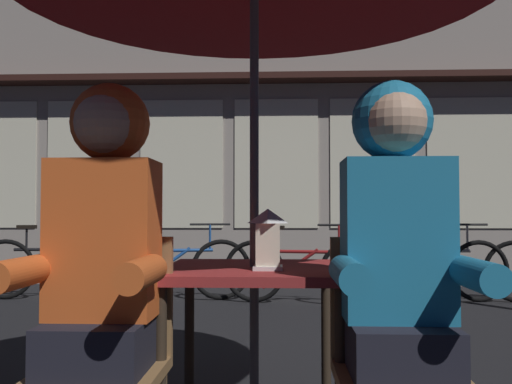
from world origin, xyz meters
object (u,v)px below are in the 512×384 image
(person_left_hooded, at_px, (102,246))
(bicycle_third, at_px, (301,271))
(cafe_table, at_px, (254,292))
(person_right_hooded, at_px, (398,247))
(lantern, at_px, (268,238))
(bicycle_nearest, at_px, (52,267))
(bicycle_fourth, at_px, (431,270))
(bicycle_second, at_px, (174,269))
(chair_right, at_px, (395,355))
(chair_left, at_px, (106,352))

(person_left_hooded, xyz_separation_m, bicycle_third, (0.81, 4.05, -0.50))
(cafe_table, bearing_deg, person_right_hooded, -41.57)
(person_right_hooded, bearing_deg, lantern, 144.05)
(lantern, relative_size, bicycle_nearest, 0.14)
(bicycle_fourth, bearing_deg, bicycle_second, -179.07)
(cafe_table, xyz_separation_m, chair_right, (0.48, -0.37, -0.15))
(cafe_table, relative_size, bicycle_second, 0.45)
(person_right_hooded, distance_m, bicycle_nearest, 5.19)
(cafe_table, xyz_separation_m, chair_left, (-0.48, -0.37, -0.15))
(chair_right, bearing_deg, bicycle_second, 110.26)
(person_right_hooded, height_order, bicycle_second, person_right_hooded)
(chair_left, height_order, chair_right, same)
(chair_right, height_order, bicycle_nearest, chair_right)
(chair_right, relative_size, bicycle_third, 0.52)
(lantern, relative_size, bicycle_fourth, 0.14)
(chair_right, bearing_deg, bicycle_fourth, 73.49)
(bicycle_nearest, height_order, bicycle_second, same)
(person_right_hooded, bearing_deg, chair_left, 176.61)
(lantern, bearing_deg, bicycle_nearest, 121.90)
(chair_left, distance_m, person_right_hooded, 1.03)
(chair_left, bearing_deg, lantern, 24.93)
(bicycle_second, bearing_deg, person_right_hooded, -69.99)
(bicycle_third, bearing_deg, bicycle_fourth, 7.11)
(chair_right, height_order, person_left_hooded, person_left_hooded)
(chair_left, distance_m, bicycle_fourth, 4.71)
(bicycle_nearest, bearing_deg, bicycle_fourth, -0.79)
(person_right_hooded, bearing_deg, bicycle_third, 92.17)
(cafe_table, xyz_separation_m, bicycle_nearest, (-2.41, 3.85, -0.29))
(person_right_hooded, height_order, bicycle_fourth, person_right_hooded)
(person_left_hooded, bearing_deg, chair_left, 90.00)
(chair_left, height_order, person_right_hooded, person_right_hooded)
(bicycle_fourth, bearing_deg, person_right_hooded, -106.30)
(chair_right, bearing_deg, bicycle_third, 92.20)
(lantern, bearing_deg, person_right_hooded, -35.95)
(person_right_hooded, bearing_deg, person_left_hooded, 180.00)
(cafe_table, bearing_deg, bicycle_second, 105.51)
(lantern, xyz_separation_m, chair_right, (0.42, -0.25, -0.37))
(bicycle_second, relative_size, bicycle_third, 0.99)
(person_right_hooded, bearing_deg, chair_right, 90.00)
(person_left_hooded, bearing_deg, bicycle_second, 97.65)
(cafe_table, bearing_deg, chair_left, -142.45)
(lantern, xyz_separation_m, bicycle_fourth, (1.66, 3.92, -0.51))
(chair_left, height_order, bicycle_fourth, chair_left)
(lantern, bearing_deg, bicycle_third, 85.88)
(person_left_hooded, distance_m, bicycle_second, 4.24)
(chair_right, relative_size, person_right_hooded, 0.62)
(bicycle_second, height_order, bicycle_third, same)
(chair_left, distance_m, bicycle_third, 4.07)
(chair_left, xyz_separation_m, bicycle_nearest, (-1.93, 4.22, -0.14))
(chair_left, relative_size, person_left_hooded, 0.62)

